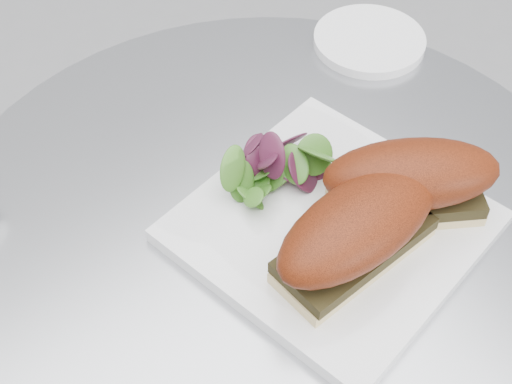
# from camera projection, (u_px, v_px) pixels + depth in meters

# --- Properties ---
(table) EXTENTS (0.70, 0.70, 0.73)m
(table) POSITION_uv_depth(u_px,v_px,m) (269.00, 344.00, 0.90)
(table) COLOR #AEB0B6
(table) RESTS_ON ground
(plate) EXTENTS (0.30, 0.30, 0.02)m
(plate) POSITION_uv_depth(u_px,v_px,m) (331.00, 227.00, 0.70)
(plate) COLOR white
(plate) RESTS_ON table
(sandwich_left) EXTENTS (0.19, 0.09, 0.08)m
(sandwich_left) POSITION_uv_depth(u_px,v_px,m) (358.00, 230.00, 0.64)
(sandwich_left) COLOR #DCBE8A
(sandwich_left) RESTS_ON plate
(sandwich_right) EXTENTS (0.18, 0.16, 0.08)m
(sandwich_right) POSITION_uv_depth(u_px,v_px,m) (410.00, 180.00, 0.68)
(sandwich_right) COLOR #DCBE8A
(sandwich_right) RESTS_ON plate
(salad) EXTENTS (0.10, 0.10, 0.05)m
(salad) POSITION_uv_depth(u_px,v_px,m) (270.00, 166.00, 0.71)
(salad) COLOR #57852B
(salad) RESTS_ON plate
(saucer) EXTENTS (0.14, 0.14, 0.01)m
(saucer) POSITION_uv_depth(u_px,v_px,m) (369.00, 41.00, 0.90)
(saucer) COLOR white
(saucer) RESTS_ON table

